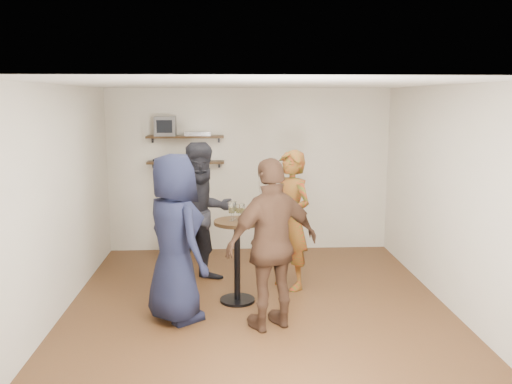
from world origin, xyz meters
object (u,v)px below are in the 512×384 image
crt_monitor (165,126)px  person_dark (203,214)px  dvd_deck (198,134)px  person_plaid (291,220)px  drinks_table (237,250)px  person_navy (175,238)px  person_brown (273,245)px  radio (188,158)px  side_table (187,227)px

crt_monitor → person_dark: (0.63, -1.47, -1.08)m
crt_monitor → dvd_deck: bearing=0.0°
dvd_deck → person_plaid: (1.27, -1.72, -1.00)m
drinks_table → person_navy: (-0.69, -0.49, 0.28)m
dvd_deck → person_dark: size_ratio=0.21×
person_plaid → person_brown: (-0.34, -1.25, 0.02)m
radio → drinks_table: radio is taller
drinks_table → side_table: bearing=111.9°
person_dark → person_navy: bearing=-132.4°
crt_monitor → side_table: crt_monitor is taller
radio → person_plaid: size_ratio=0.12×
person_dark → dvd_deck: bearing=64.8°
dvd_deck → person_navy: size_ratio=0.21×
side_table → person_navy: person_navy is taller
dvd_deck → drinks_table: size_ratio=0.40×
person_plaid → person_dark: size_ratio=0.96×
crt_monitor → person_navy: 2.93m
person_plaid → radio: bearing=-175.1°
person_plaid → person_dark: 1.16m
side_table → person_dark: size_ratio=0.31×
radio → person_dark: size_ratio=0.12×
crt_monitor → person_navy: size_ratio=0.17×
drinks_table → person_dark: person_dark is taller
drinks_table → person_brown: 0.89m
dvd_deck → drinks_table: bearing=-75.6°
crt_monitor → person_dark: bearing=-66.7°
person_navy → person_brown: size_ratio=1.01×
drinks_table → person_plaid: person_plaid is taller
side_table → drinks_table: size_ratio=0.59×
side_table → person_dark: person_dark is taller
drinks_table → radio: bearing=108.2°
person_dark → crt_monitor: bearing=82.8°
radio → side_table: (-0.01, -0.37, -1.02)m
radio → person_navy: person_navy is taller
side_table → drinks_table: bearing=-68.1°
side_table → drinks_table: drinks_table is taller
radio → person_brown: 3.22m
person_plaid → person_navy: 1.70m
drinks_table → person_plaid: 0.89m
drinks_table → person_dark: (-0.43, 0.73, 0.29)m
radio → person_brown: person_brown is taller
person_brown → dvd_deck: bearing=-97.9°
dvd_deck → person_brown: (0.93, -2.97, -0.98)m
radio → person_navy: bearing=-89.3°
crt_monitor → person_navy: bearing=-82.2°
dvd_deck → radio: 0.41m
radio → person_navy: (0.03, -2.70, -0.58)m
person_dark → person_brown: bearing=-92.6°
side_table → person_navy: size_ratio=0.32×
radio → person_navy: 2.76m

